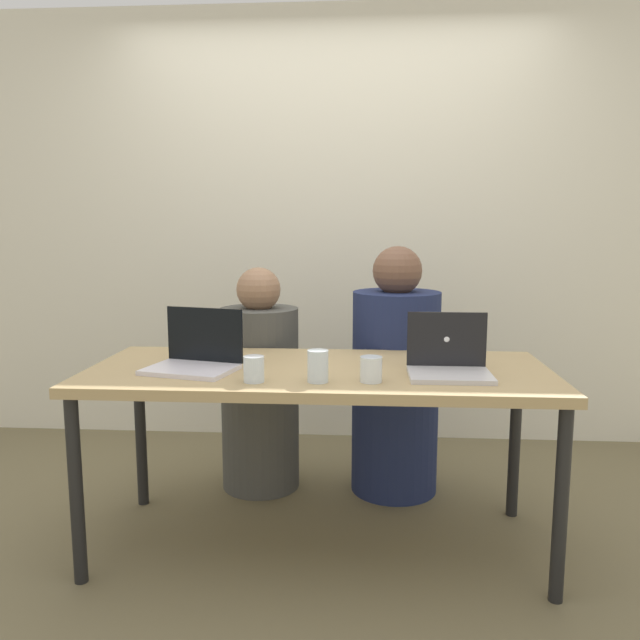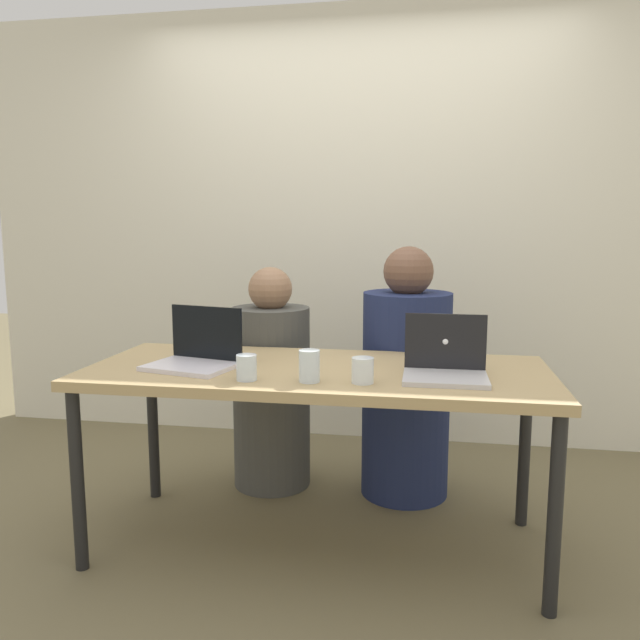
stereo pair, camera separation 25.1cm
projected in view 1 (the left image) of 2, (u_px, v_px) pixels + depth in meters
ground_plane at (319, 545)px, 2.58m from camera, size 12.00×12.00×0.00m
back_wall at (335, 229)px, 3.79m from camera, size 4.73×0.10×2.58m
desk at (319, 383)px, 2.48m from camera, size 1.82×0.76×0.75m
person_on_left at (260, 391)px, 3.11m from camera, size 0.46×0.46×1.11m
person_on_right at (395, 384)px, 3.05m from camera, size 0.51×0.51×1.21m
laptop_front_right at (449, 362)px, 2.34m from camera, size 0.30×0.27×0.23m
laptop_front_left at (196, 357)px, 2.43m from camera, size 0.38×0.32×0.23m
water_glass_right at (371, 371)px, 2.24m from camera, size 0.08×0.08×0.09m
water_glass_center at (318, 368)px, 2.24m from camera, size 0.08×0.08×0.12m
water_glass_left at (254, 371)px, 2.24m from camera, size 0.08×0.08×0.09m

